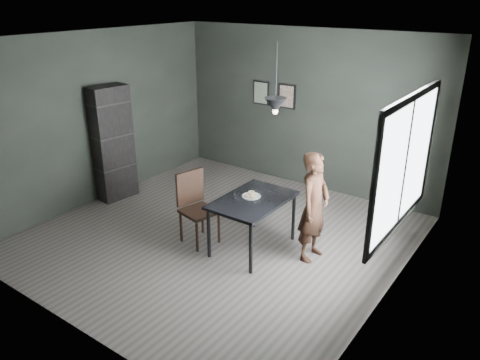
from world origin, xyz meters
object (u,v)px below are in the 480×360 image
Objects in this scene: shelf_unit at (112,143)px; pendant_lamp at (275,105)px; cafe_table at (253,204)px; white_plate at (251,197)px; wood_chair at (195,203)px; woman at (314,207)px.

shelf_unit is 2.24× the size of pendant_lamp.
cafe_table is 0.11m from white_plate.
white_plate is at bearing -168.25° from pendant_lamp.
shelf_unit reaches higher than wood_chair.
shelf_unit reaches higher than cafe_table.
cafe_table is at bearing 32.48° from wood_chair.
woman is 1.67m from wood_chair.
pendant_lamp reaches higher than wood_chair.
shelf_unit reaches higher than white_plate.
shelf_unit reaches higher than woman.
white_plate is 0.86m from woman.
white_plate is 0.15× the size of woman.
pendant_lamp reaches higher than white_plate.
cafe_table is 0.62× the size of shelf_unit.
cafe_table is 0.80× the size of woman.
wood_chair is at bearing -160.55° from cafe_table.
shelf_unit is at bearing 179.08° from white_plate.
pendant_lamp is (3.17, 0.02, 1.08)m from shelf_unit.
woman is at bearing 9.38° from shelf_unit.
wood_chair is at bearing -156.82° from white_plate.
cafe_table is at bearing 109.77° from woman.
woman is 0.77× the size of shelf_unit.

